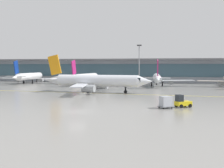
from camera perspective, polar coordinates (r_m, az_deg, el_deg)
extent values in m
plane|color=gray|center=(44.71, -6.72, -5.28)|extent=(400.00, 400.00, 0.00)
cube|color=yellow|center=(73.83, -3.23, -1.77)|extent=(109.67, 9.19, 0.01)
cube|color=#8C939E|center=(123.62, 5.64, 2.45)|extent=(179.75, 8.00, 9.00)
cube|color=#385666|center=(119.56, 5.41, 2.63)|extent=(172.56, 0.16, 5.04)
cube|color=slate|center=(122.13, 5.57, 4.69)|extent=(186.94, 11.00, 0.60)
cylinder|color=white|center=(119.19, -15.47, 1.43)|extent=(3.57, 18.97, 2.62)
cone|color=white|center=(129.25, -13.42, 1.62)|extent=(2.64, 3.27, 2.49)
cube|color=black|center=(127.31, -13.79, 1.73)|extent=(2.16, 2.46, 0.92)
cone|color=white|center=(108.86, -18.03, 1.20)|extent=(2.44, 4.30, 2.23)
cube|color=white|center=(120.83, -18.66, 1.06)|extent=(11.06, 4.85, 0.22)
cylinder|color=#999EA3|center=(120.89, -17.49, 0.74)|extent=(1.76, 2.85, 1.62)
cube|color=white|center=(115.13, -12.76, 1.04)|extent=(11.00, 5.83, 0.22)
cylinder|color=#999EA3|center=(117.06, -13.52, 0.72)|extent=(1.76, 2.85, 1.62)
cube|color=navy|center=(109.53, -17.86, 3.07)|extent=(0.46, 3.54, 4.93)
cube|color=white|center=(110.75, -18.64, 1.42)|extent=(3.94, 2.04, 0.18)
cube|color=white|center=(108.99, -16.85, 1.43)|extent=(3.94, 2.04, 0.18)
cylinder|color=black|center=(125.29, -14.18, 0.63)|extent=(0.34, 0.34, 1.39)
cylinder|color=black|center=(125.31, -14.18, 0.47)|extent=(0.46, 0.71, 0.69)
cylinder|color=black|center=(118.65, -16.54, 0.44)|extent=(0.34, 0.34, 1.39)
cylinder|color=black|center=(118.67, -16.54, 0.27)|extent=(0.46, 0.71, 0.69)
cylinder|color=black|center=(117.14, -14.99, 0.42)|extent=(0.34, 0.34, 1.39)
cylinder|color=black|center=(117.16, -14.98, 0.25)|extent=(0.46, 0.71, 0.69)
cylinder|color=white|center=(106.60, -5.01, 1.31)|extent=(3.90, 18.99, 2.62)
cone|color=white|center=(116.91, -3.05, 1.52)|extent=(2.70, 3.31, 2.49)
cube|color=black|center=(114.93, -3.40, 1.64)|extent=(2.20, 2.49, 0.92)
cone|color=white|center=(95.97, -7.51, 1.05)|extent=(2.51, 4.33, 2.23)
cube|color=white|center=(107.85, -8.63, 0.93)|extent=(10.98, 6.00, 0.22)
cylinder|color=#999EA3|center=(108.05, -7.33, 0.56)|extent=(1.80, 2.88, 1.62)
cube|color=white|center=(102.93, -1.84, 0.84)|extent=(11.06, 4.68, 0.22)
cylinder|color=#999EA3|center=(104.74, -2.77, 0.49)|extent=(1.80, 2.88, 1.62)
cube|color=#B21E66|center=(96.65, -7.33, 3.17)|extent=(0.52, 3.54, 4.93)
cube|color=white|center=(97.78, -8.27, 1.32)|extent=(3.97, 2.11, 0.18)
cube|color=white|center=(96.25, -6.19, 1.30)|extent=(3.97, 2.11, 0.18)
cylinder|color=black|center=(112.87, -3.79, 0.42)|extent=(0.34, 0.34, 1.39)
cylinder|color=black|center=(112.88, -3.79, 0.25)|extent=(0.47, 0.72, 0.69)
cylinder|color=black|center=(105.93, -6.20, 0.20)|extent=(0.34, 0.34, 1.39)
cylinder|color=black|center=(105.95, -6.20, 0.02)|extent=(0.47, 0.72, 0.69)
cylinder|color=black|center=(104.63, -4.41, 0.17)|extent=(0.34, 0.34, 1.39)
cylinder|color=black|center=(104.65, -4.41, -0.02)|extent=(0.47, 0.72, 0.69)
cylinder|color=white|center=(101.20, 8.59, 1.16)|extent=(4.22, 19.01, 2.62)
cone|color=white|center=(112.19, 8.48, 1.40)|extent=(2.75, 3.34, 2.49)
cube|color=black|center=(110.09, 8.50, 1.53)|extent=(2.24, 2.52, 0.92)
cone|color=white|center=(89.69, 8.73, 0.86)|extent=(2.58, 4.37, 2.23)
cube|color=white|center=(99.79, 4.75, 0.75)|extent=(11.06, 4.50, 0.22)
cylinder|color=#999EA3|center=(100.90, 6.01, 0.35)|extent=(1.85, 2.90, 1.62)
cube|color=white|center=(100.05, 12.44, 0.68)|extent=(10.95, 6.16, 0.22)
cylinder|color=#999EA3|center=(101.08, 11.16, 0.31)|extent=(1.85, 2.90, 1.62)
cube|color=#B21E66|center=(90.43, 8.74, 3.13)|extent=(0.58, 3.54, 4.93)
cube|color=white|center=(90.80, 7.50, 1.15)|extent=(4.00, 2.17, 0.18)
cube|color=white|center=(90.88, 9.93, 1.13)|extent=(4.00, 2.17, 0.18)
cylinder|color=black|center=(107.89, 8.51, 0.25)|extent=(0.34, 0.34, 1.39)
cylinder|color=black|center=(107.91, 8.51, 0.06)|extent=(0.48, 0.73, 0.69)
cylinder|color=black|center=(99.75, 7.58, -0.01)|extent=(0.34, 0.34, 1.39)
cylinder|color=black|center=(99.77, 7.58, -0.21)|extent=(0.48, 0.73, 0.69)
cylinder|color=black|center=(99.82, 9.61, -0.03)|extent=(0.34, 0.34, 1.39)
cylinder|color=black|center=(99.84, 9.61, -0.23)|extent=(0.48, 0.73, 0.69)
cube|color=silver|center=(100.23, 19.06, 0.55)|extent=(10.81, 4.27, 0.21)
cylinder|color=#999EA3|center=(101.84, 20.07, 0.17)|extent=(1.84, 2.86, 1.58)
cylinder|color=silver|center=(75.54, -2.83, 0.65)|extent=(21.30, 4.62, 2.94)
cone|color=silver|center=(72.30, 6.40, 0.50)|extent=(3.73, 3.06, 2.79)
cube|color=black|center=(72.75, 4.58, 0.82)|extent=(2.82, 2.49, 1.03)
cone|color=silver|center=(80.83, -11.48, 0.77)|extent=(4.88, 2.86, 2.49)
cube|color=silver|center=(83.23, -2.20, 0.36)|extent=(6.85, 12.28, 0.24)
cylinder|color=#999EA3|center=(80.58, -1.89, -0.32)|extent=(3.24, 2.06, 1.81)
cube|color=silver|center=(69.24, -6.28, -0.30)|extent=(5.10, 12.39, 0.24)
cylinder|color=#999EA3|center=(71.04, -4.55, -0.85)|extent=(3.24, 2.06, 1.81)
cube|color=orange|center=(80.29, -10.92, 3.60)|extent=(3.97, 0.63, 5.53)
cube|color=silver|center=(82.12, -9.98, 1.14)|extent=(2.41, 4.47, 0.21)
cube|color=silver|center=(78.30, -11.41, 1.01)|extent=(2.41, 4.47, 0.21)
cylinder|color=black|center=(73.52, 2.61, -1.18)|extent=(0.38, 0.38, 1.55)
cylinder|color=black|center=(73.55, 2.61, -1.49)|extent=(0.81, 0.54, 0.78)
cylinder|color=black|center=(78.14, -3.53, -0.91)|extent=(0.38, 0.38, 1.55)
cylinder|color=black|center=(78.17, -3.52, -1.19)|extent=(0.81, 0.54, 0.78)
cylinder|color=black|center=(74.44, -4.60, -1.13)|extent=(0.38, 0.38, 1.55)
cylinder|color=black|center=(74.48, -4.59, -1.43)|extent=(0.81, 0.54, 0.78)
cube|color=yellow|center=(50.31, 13.47, -3.62)|extent=(2.94, 2.59, 0.70)
cube|color=#1E2328|center=(49.79, 12.77, -2.64)|extent=(1.43, 1.53, 1.10)
cylinder|color=black|center=(51.40, 13.82, -3.86)|extent=(0.62, 0.51, 0.60)
cylinder|color=black|center=(50.26, 14.72, -4.04)|extent=(0.62, 0.51, 0.60)
cylinder|color=black|center=(50.47, 12.22, -3.98)|extent=(0.62, 0.51, 0.60)
cylinder|color=black|center=(49.31, 13.10, -4.17)|extent=(0.62, 0.51, 0.60)
cube|color=#595B60|center=(48.58, 10.19, -4.27)|extent=(2.63, 2.48, 0.12)
cube|color=#B2B7C1|center=(48.47, 10.21, -3.26)|extent=(2.16, 2.13, 1.60)
cylinder|color=black|center=(49.58, 10.53, -4.31)|extent=(0.24, 0.20, 0.22)
cylinder|color=black|center=(48.40, 11.38, -4.51)|extent=(0.24, 0.20, 0.22)
cylinder|color=black|center=(48.83, 9.01, -4.42)|extent=(0.24, 0.20, 0.22)
cylinder|color=black|center=(47.63, 9.85, -4.63)|extent=(0.24, 0.20, 0.22)
cylinder|color=gray|center=(114.25, 5.22, 3.69)|extent=(0.36, 0.36, 14.27)
cube|color=#3F3F42|center=(114.51, 5.24, 7.39)|extent=(1.80, 0.30, 0.50)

